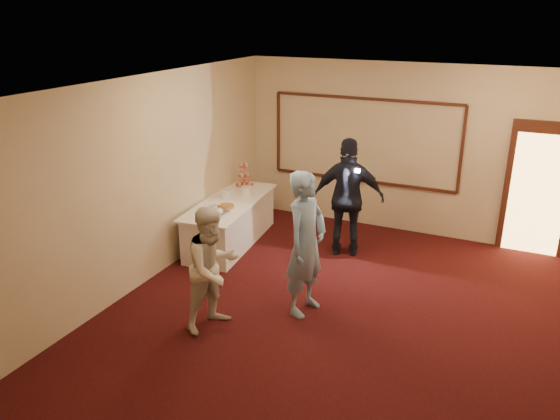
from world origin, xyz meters
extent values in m
plane|color=black|center=(0.00, 0.00, 0.00)|extent=(7.00, 7.00, 0.00)
cube|color=beige|center=(0.00, 3.50, 1.50)|extent=(6.00, 0.04, 3.00)
cube|color=beige|center=(0.00, -3.50, 1.50)|extent=(6.00, 0.04, 3.00)
cube|color=beige|center=(-3.00, 0.00, 1.50)|extent=(0.04, 7.00, 3.00)
cube|color=white|center=(0.00, 0.00, 3.00)|extent=(6.00, 7.00, 0.04)
cube|color=black|center=(-0.80, 3.47, 0.85)|extent=(3.40, 0.04, 0.05)
cube|color=black|center=(-0.80, 3.47, 2.35)|extent=(3.40, 0.04, 0.05)
cube|color=black|center=(-2.50, 3.47, 1.60)|extent=(0.05, 0.04, 1.50)
cube|color=black|center=(0.90, 3.47, 1.60)|extent=(0.05, 0.04, 1.50)
cube|color=black|center=(2.15, 3.46, 1.10)|extent=(1.05, 0.06, 2.20)
cube|color=#FFBF66|center=(2.15, 3.43, 1.00)|extent=(0.85, 0.02, 2.00)
cube|color=white|center=(-2.56, 1.65, 0.37)|extent=(1.01, 2.24, 0.74)
cube|color=white|center=(-2.56, 1.65, 0.76)|extent=(1.12, 2.37, 0.03)
cube|color=#B0B3B7|center=(-2.39, 0.89, 0.79)|extent=(0.35, 0.43, 0.04)
ellipsoid|color=white|center=(-2.39, 0.89, 0.87)|extent=(0.27, 0.27, 0.12)
cube|color=silver|center=(-2.30, 1.02, 0.81)|extent=(0.13, 0.28, 0.01)
cylinder|color=#D74B43|center=(-2.75, 2.52, 0.99)|extent=(0.02, 0.02, 0.44)
cylinder|color=#D74B43|center=(-2.75, 2.52, 0.78)|extent=(0.33, 0.33, 0.01)
cylinder|color=#D74B43|center=(-2.75, 2.52, 0.95)|extent=(0.25, 0.25, 0.01)
cylinder|color=#D74B43|center=(-2.75, 2.52, 1.13)|extent=(0.18, 0.18, 0.01)
cylinder|color=white|center=(-2.67, 1.74, 0.84)|extent=(0.16, 0.16, 0.14)
cylinder|color=white|center=(-2.67, 1.74, 0.91)|extent=(0.17, 0.17, 0.01)
cylinder|color=white|center=(-2.43, 2.03, 0.85)|extent=(0.18, 0.18, 0.15)
cylinder|color=white|center=(-2.43, 2.03, 0.93)|extent=(0.19, 0.19, 0.01)
cylinder|color=white|center=(-2.43, 1.32, 0.78)|extent=(0.27, 0.27, 0.01)
cylinder|color=#9C6627|center=(-2.43, 1.32, 0.80)|extent=(0.24, 0.24, 0.04)
imported|color=#7FA5D1|center=(-0.53, 0.11, 0.98)|extent=(0.59, 0.79, 1.95)
imported|color=white|center=(-1.43, -0.72, 0.81)|extent=(0.84, 0.94, 1.62)
imported|color=black|center=(-0.61, 2.08, 0.98)|extent=(1.23, 0.79, 1.95)
cube|color=white|center=(-0.43, 1.94, 1.49)|extent=(0.08, 0.06, 0.05)
camera|label=1|loc=(1.89, -5.89, 3.84)|focal=35.00mm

